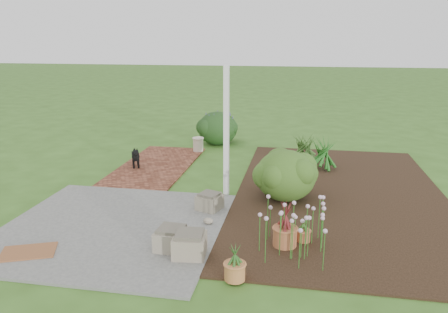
% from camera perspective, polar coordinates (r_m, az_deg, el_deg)
% --- Properties ---
extents(ground, '(80.00, 80.00, 0.00)m').
position_cam_1_polar(ground, '(8.58, -1.80, -5.15)').
color(ground, '#375E1D').
rests_on(ground, ground).
extents(concrete_patio, '(3.50, 3.50, 0.04)m').
position_cam_1_polar(concrete_patio, '(7.41, -14.35, -8.90)').
color(concrete_patio, '#5B5B59').
rests_on(concrete_patio, ground).
extents(brick_path, '(1.60, 3.50, 0.04)m').
position_cam_1_polar(brick_path, '(10.61, -8.82, -1.16)').
color(brick_path, '#5D2D1D').
rests_on(brick_path, ground).
extents(garden_bed, '(4.00, 7.00, 0.03)m').
position_cam_1_polar(garden_bed, '(8.90, 14.89, -4.79)').
color(garden_bed, black).
rests_on(garden_bed, ground).
extents(veranda_post, '(0.10, 0.10, 2.50)m').
position_cam_1_polar(veranda_post, '(8.26, 0.31, 3.11)').
color(veranda_post, white).
rests_on(veranda_post, ground).
extents(stone_trough_near, '(0.49, 0.49, 0.30)m').
position_cam_1_polar(stone_trough_near, '(6.24, -4.50, -11.48)').
color(stone_trough_near, '#7D6D5E').
rests_on(stone_trough_near, concrete_patio).
extents(stone_trough_mid, '(0.45, 0.45, 0.28)m').
position_cam_1_polar(stone_trough_mid, '(6.45, -6.88, -10.71)').
color(stone_trough_mid, '#776A5C').
rests_on(stone_trough_mid, concrete_patio).
extents(stone_trough_far, '(0.50, 0.50, 0.26)m').
position_cam_1_polar(stone_trough_far, '(7.79, -1.91, -5.98)').
color(stone_trough_far, '#736D55').
rests_on(stone_trough_far, concrete_patio).
extents(coir_doormat, '(0.86, 0.72, 0.02)m').
position_cam_1_polar(coir_doormat, '(6.93, -24.19, -11.29)').
color(coir_doormat, brown).
rests_on(coir_doormat, concrete_patio).
extents(black_dog, '(0.31, 0.51, 0.46)m').
position_cam_1_polar(black_dog, '(10.41, -11.48, 0.07)').
color(black_dog, black).
rests_on(black_dog, brick_path).
extents(cream_ceramic_urn, '(0.30, 0.30, 0.36)m').
position_cam_1_polar(cream_ceramic_urn, '(11.72, -3.40, 1.58)').
color(cream_ceramic_urn, beige).
rests_on(cream_ceramic_urn, brick_path).
extents(evergreen_shrub, '(1.19, 1.19, 0.97)m').
position_cam_1_polar(evergreen_shrub, '(8.29, 8.05, -2.28)').
color(evergreen_shrub, '#1A390E').
rests_on(evergreen_shrub, garden_bed).
extents(agapanthus_clump_back, '(1.31, 1.31, 0.89)m').
position_cam_1_polar(agapanthus_clump_back, '(10.33, 12.85, 0.79)').
color(agapanthus_clump_back, '#174310').
rests_on(agapanthus_clump_back, garden_bed).
extents(agapanthus_clump_front, '(1.03, 1.03, 0.84)m').
position_cam_1_polar(agapanthus_clump_front, '(10.82, 10.41, 1.44)').
color(agapanthus_clump_front, '#113513').
rests_on(agapanthus_clump_front, garden_bed).
extents(pink_flower_patch, '(1.12, 1.12, 0.71)m').
position_cam_1_polar(pink_flower_patch, '(6.35, 8.81, -9.17)').
color(pink_flower_patch, '#113D0F').
rests_on(pink_flower_patch, garden_bed).
extents(terracotta_pot_bronze, '(0.39, 0.39, 0.28)m').
position_cam_1_polar(terracotta_pot_bronze, '(6.57, 7.96, -10.30)').
color(terracotta_pot_bronze, '#A55F37').
rests_on(terracotta_pot_bronze, garden_bed).
extents(terracotta_pot_small_left, '(0.25, 0.25, 0.18)m').
position_cam_1_polar(terracotta_pot_small_left, '(6.77, 10.32, -10.12)').
color(terracotta_pot_small_left, '#B7633E').
rests_on(terracotta_pot_small_left, garden_bed).
extents(terracotta_pot_small_right, '(0.29, 0.29, 0.22)m').
position_cam_1_polar(terracotta_pot_small_right, '(5.70, 1.42, -14.77)').
color(terracotta_pot_small_right, '#B8713E').
rests_on(terracotta_pot_small_right, garden_bed).
extents(purple_flowering_bush, '(1.23, 1.23, 0.97)m').
position_cam_1_polar(purple_flowering_bush, '(12.62, -0.85, 3.82)').
color(purple_flowering_bush, black).
rests_on(purple_flowering_bush, ground).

